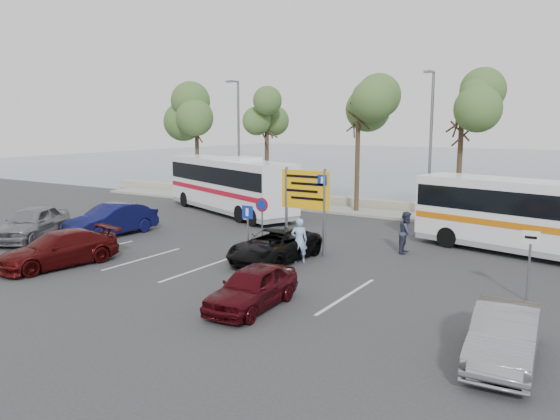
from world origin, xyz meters
The scene contains 25 objects.
ground centered at (0.00, 0.00, 0.00)m, with size 120.00×120.00×0.00m, color #2E2E31.
kerb_strip centered at (0.00, 14.00, 0.07)m, with size 44.00×2.40×0.15m, color #98978A.
seawall centered at (0.00, 16.00, 0.30)m, with size 48.00×0.80×0.60m, color #A7A086.
sea centered at (0.00, 60.00, 0.01)m, with size 140.00×140.00×0.00m, color #425E6B.
tree_far_left centered at (-14.00, 14.00, 6.33)m, with size 3.20×3.20×7.60m.
tree_left centered at (-8.00, 14.00, 6.00)m, with size 3.20×3.20×7.20m.
tree_mid centered at (-1.50, 14.00, 6.65)m, with size 3.20×3.20×8.00m.
tree_right centered at (4.50, 14.00, 6.17)m, with size 3.20×3.20×7.40m.
street_lamp_left centered at (-10.00, 13.52, 4.60)m, with size 0.45×1.15×8.01m.
street_lamp_right centered at (3.00, 13.52, 4.60)m, with size 0.45×1.15×8.01m.
direction_sign centered at (1.00, 3.20, 2.43)m, with size 2.20×0.12×3.60m.
sign_no_stop centered at (-0.60, 2.38, 1.58)m, with size 0.60×0.08×2.35m.
sign_parking centered at (-0.20, 0.79, 1.47)m, with size 0.50×0.07×2.25m.
sign_taxi centered at (9.80, 1.49, 1.42)m, with size 0.50×0.07×2.20m.
lane_markings centered at (-1.14, -1.00, 0.00)m, with size 12.02×4.20×0.01m, color silver, non-canonical shape.
coach_bus_left centered at (-7.98, 9.81, 1.62)m, with size 11.23×6.61×3.49m.
coach_bus_right centered at (9.57, 7.67, 1.53)m, with size 10.82×4.63×3.30m.
car_silver_a centered at (-11.19, -1.13, 0.79)m, with size 1.86×4.62×1.57m, color gray.
car_blue centered at (-8.79, 1.50, 0.76)m, with size 1.62×4.64×1.53m, color #0F1247.
car_maroon centered at (-6.00, -3.50, 0.66)m, with size 1.85×4.56×1.32m, color #4B0C0C.
car_red centered at (3.00, -3.50, 0.63)m, with size 1.48×3.69×1.26m, color #45090F.
suv_black centered at (0.60, 1.50, 0.63)m, with size 2.09×4.53×1.26m, color black.
car_silver_b centered at (10.00, -3.50, 0.64)m, with size 1.36×3.90×1.29m, color gray.
pedestrian_near centered at (1.52, 1.83, 0.88)m, with size 0.64×0.42×1.76m, color #91ADD4.
pedestrian_far centered at (4.55, 5.58, 0.88)m, with size 0.86×0.67×1.76m, color #303448.
Camera 1 is at (11.91, -16.21, 5.43)m, focal length 35.00 mm.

